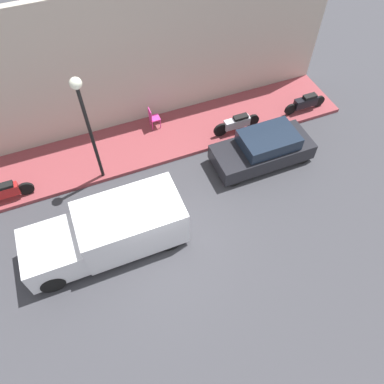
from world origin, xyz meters
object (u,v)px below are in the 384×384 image
at_px(streetlamp, 85,113).
at_px(delivery_van, 108,232).
at_px(scooter_silver, 237,123).
at_px(parked_car, 263,149).
at_px(motorcycle_red, 3,192).
at_px(motorcycle_black, 306,102).
at_px(cafe_chair, 153,117).

bearing_deg(streetlamp, delivery_van, 171.51).
bearing_deg(scooter_silver, parked_car, -170.98).
relative_size(motorcycle_red, streetlamp, 0.47).
xyz_separation_m(scooter_silver, streetlamp, (-0.27, 5.73, 2.64)).
xyz_separation_m(scooter_silver, motorcycle_black, (0.06, -3.31, -0.01)).
relative_size(delivery_van, streetlamp, 1.16).
xyz_separation_m(delivery_van, motorcycle_black, (3.30, -9.48, -0.33)).
bearing_deg(motorcycle_red, scooter_silver, -89.40).
relative_size(parked_car, motorcycle_black, 1.97).
bearing_deg(streetlamp, scooter_silver, -87.34).
bearing_deg(scooter_silver, delivery_van, 117.68).
relative_size(scooter_silver, cafe_chair, 2.13).
bearing_deg(scooter_silver, cafe_chair, 64.17).
xyz_separation_m(motorcycle_red, motorcycle_black, (0.16, -12.51, -0.02)).
bearing_deg(motorcycle_red, parked_car, -99.74).
bearing_deg(streetlamp, parked_car, -103.63).
relative_size(streetlamp, cafe_chair, 4.59).
bearing_deg(motorcycle_black, delivery_van, 109.18).
bearing_deg(streetlamp, cafe_chair, -55.80).
bearing_deg(streetlamp, motorcycle_red, 87.20).
height_order(delivery_van, streetlamp, streetlamp).
height_order(scooter_silver, motorcycle_black, motorcycle_black).
bearing_deg(parked_car, streetlamp, 76.37).
height_order(motorcycle_black, streetlamp, streetlamp).
height_order(motorcycle_red, scooter_silver, motorcycle_red).
distance_m(motorcycle_black, cafe_chair, 6.59).
distance_m(delivery_van, scooter_silver, 6.98).
relative_size(parked_car, delivery_van, 0.76).
distance_m(scooter_silver, cafe_chair, 3.47).
distance_m(streetlamp, cafe_chair, 4.05).
distance_m(scooter_silver, streetlamp, 6.32).
height_order(parked_car, streetlamp, streetlamp).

